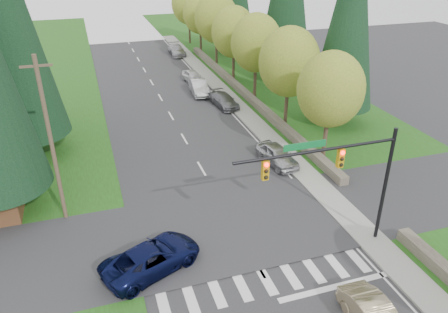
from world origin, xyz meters
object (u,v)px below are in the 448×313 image
parked_car_b (224,100)px  parked_car_d (193,77)px  suv_navy (152,258)px  parked_car_a (277,155)px  parked_car_e (177,50)px  parked_car_c (199,87)px

parked_car_b → parked_car_d: 8.72m
suv_navy → parked_car_d: bearing=-41.8°
parked_car_a → parked_car_d: 21.50m
parked_car_b → suv_navy: bearing=-123.3°
suv_navy → parked_car_b: size_ratio=1.19×
parked_car_e → parked_car_d: bearing=-93.3°
parked_car_c → parked_car_d: parked_car_c is taller
parked_car_a → parked_car_d: (-1.01, 21.48, -0.03)m
parked_car_d → parked_car_e: parked_car_e is taller
parked_car_d → parked_car_c: bearing=-101.4°
parked_car_a → parked_car_e: size_ratio=0.86×
suv_navy → parked_car_d: (9.84, 30.15, -0.04)m
parked_car_a → parked_car_c: bearing=86.9°
parked_car_a → suv_navy: bearing=-149.1°
parked_car_b → parked_car_d: size_ratio=1.08×
suv_navy → parked_car_b: 24.07m
suv_navy → parked_car_d: size_ratio=1.29×
parked_car_b → parked_car_e: bearing=83.5°
parked_car_a → parked_car_c: size_ratio=0.91×
parked_car_e → parked_car_c: bearing=-93.5°
parked_car_d → parked_car_b: bearing=-89.5°
parked_car_d → parked_car_e: (1.01, 13.20, 0.03)m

